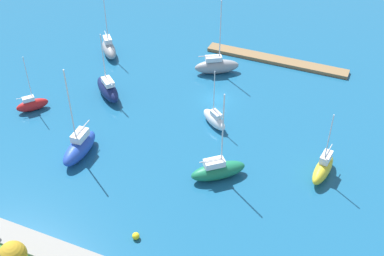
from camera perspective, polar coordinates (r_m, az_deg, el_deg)
The scene contains 12 objects.
water at distance 78.86m, azimuth 2.84°, elevation 3.26°, with size 160.00×160.00×0.00m, color #19567F.
pier_dock at distance 89.67m, azimuth 9.54°, elevation 7.61°, with size 24.92×2.45×0.59m, color olive.
park_tree_center at distance 54.81m, azimuth -19.68°, elevation -13.44°, with size 2.86×2.86×4.44m.
sailboat_gray_far_north at distance 84.81m, azimuth 2.82°, elevation 7.07°, with size 7.54×5.67×12.99m.
sailboat_white_far_south at distance 72.84m, azimuth 2.55°, elevation 1.02°, with size 5.13×4.34×9.03m.
sailboat_navy_lone_south at distance 79.76m, azimuth -9.55°, elevation 4.42°, with size 6.98×6.30×10.69m.
sailboat_blue_east_end at distance 69.05m, azimuth -12.66°, elevation -2.09°, with size 2.82×7.37×13.70m.
sailboat_yellow_west_end at distance 66.51m, azimuth 14.67°, elevation -4.42°, with size 2.62×6.25×10.01m.
sailboat_green_off_beacon at distance 64.27m, azimuth 2.96°, elevation -4.78°, with size 7.03×6.51×12.83m.
sailboat_red_mid_basin at distance 79.64m, azimuth -17.71°, elevation 2.57°, with size 4.24×4.61×9.18m.
sailboat_gray_lone_north at distance 91.16m, azimuth -9.43°, elevation 8.92°, with size 5.72×6.03×10.81m.
mooring_buoy_yellow at distance 58.18m, azimuth -6.40°, elevation -12.09°, with size 0.86×0.86×0.86m, color yellow.
Camera 1 is at (-21.68, 61.19, 44.79)m, focal length 46.95 mm.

